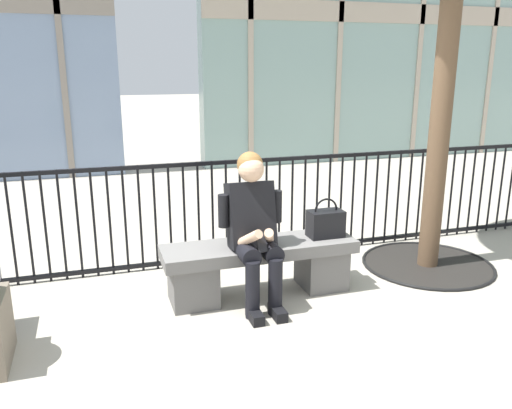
# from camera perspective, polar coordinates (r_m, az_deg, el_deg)

# --- Properties ---
(ground_plane) EXTENTS (60.00, 60.00, 0.00)m
(ground_plane) POSITION_cam_1_polar(r_m,az_deg,el_deg) (4.40, 0.40, -9.79)
(ground_plane) COLOR #A8A091
(stone_bench) EXTENTS (1.60, 0.44, 0.45)m
(stone_bench) POSITION_cam_1_polar(r_m,az_deg,el_deg) (4.30, 0.41, -6.51)
(stone_bench) COLOR slate
(stone_bench) RESTS_ON ground
(seated_person_with_phone) EXTENTS (0.52, 0.66, 1.21)m
(seated_person_with_phone) POSITION_cam_1_polar(r_m,az_deg,el_deg) (4.03, -0.24, -2.28)
(seated_person_with_phone) COLOR black
(seated_person_with_phone) RESTS_ON ground
(handbag_on_bench) EXTENTS (0.29, 0.18, 0.33)m
(handbag_on_bench) POSITION_cam_1_polar(r_m,az_deg,el_deg) (4.39, 7.67, -2.03)
(handbag_on_bench) COLOR black
(handbag_on_bench) RESTS_ON stone_bench
(plaza_railing) EXTENTS (7.96, 0.04, 1.00)m
(plaza_railing) POSITION_cam_1_polar(r_m,az_deg,el_deg) (4.96, -2.53, -0.66)
(plaza_railing) COLOR black
(plaza_railing) RESTS_ON ground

